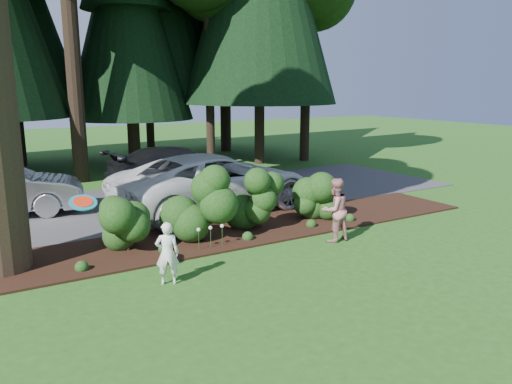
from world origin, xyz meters
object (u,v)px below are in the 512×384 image
at_px(child, 167,253).
at_px(frisbee, 83,202).
at_px(adult, 335,210).
at_px(car_dark_suv, 177,166).
at_px(car_white_suv, 215,182).

bearing_deg(child, frisbee, 6.70).
bearing_deg(child, adult, -151.35).
bearing_deg(adult, frisbee, -1.09).
height_order(car_dark_suv, adult, adult).
bearing_deg(car_dark_suv, adult, -179.09).
bearing_deg(child, car_white_suv, -102.88).
distance_m(car_white_suv, child, 5.66).
relative_size(car_white_suv, frisbee, 12.72).
xyz_separation_m(car_white_suv, adult, (1.18, -4.13, -0.11)).
distance_m(adult, frisbee, 5.93).
relative_size(car_white_suv, child, 5.06).
height_order(child, frisbee, frisbee).
relative_size(car_white_suv, car_dark_suv, 1.20).
bearing_deg(frisbee, adult, 0.66).
bearing_deg(frisbee, car_white_suv, 41.92).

